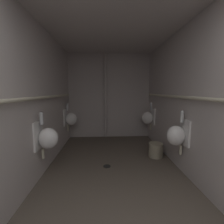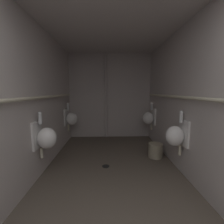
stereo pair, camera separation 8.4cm
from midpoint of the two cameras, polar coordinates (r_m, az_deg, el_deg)
The scene contains 14 objects.
floor at distance 2.81m, azimuth 1.02°, elevation -23.32°, with size 2.54×4.58×0.08m, color brown.
wall_left at distance 2.66m, azimuth -26.79°, elevation 3.64°, with size 0.06×4.58×2.52m, color #BFB4B1.
wall_right at distance 2.76m, azimuth 27.81°, elevation 3.70°, with size 0.06×4.58×2.52m, color #BFB4B1.
wall_back at distance 4.66m, azimuth -0.26°, elevation 5.94°, with size 2.54×0.06×2.52m, color #BFB4B1.
ceiling at distance 2.66m, azimuth 1.18°, elevation 33.06°, with size 2.54×4.58×0.06m, color beige.
urinal_left_mid at distance 2.67m, azimuth -22.66°, elevation -8.72°, with size 0.32×0.30×0.76m.
urinal_left_far at distance 4.26m, azimuth -14.51°, elevation -2.31°, with size 0.32×0.30×0.76m.
urinal_right_mid at distance 2.80m, azimuth 23.53°, elevation -7.99°, with size 0.32×0.30×0.76m.
urinal_right_far at distance 4.35m, azimuth 14.09°, elevation -2.10°, with size 0.32×0.30×0.76m.
supply_pipe_left at distance 2.61m, azimuth -25.18°, elevation 4.82°, with size 0.06×3.87×0.06m.
supply_pipe_right at distance 2.74m, azimuth 25.94°, elevation 4.89°, with size 0.06×3.85×0.06m.
standpipe_back_wall at distance 4.55m, azimuth -1.76°, elevation 5.89°, with size 0.08×0.08×2.47m, color #BFB4B1.
floor_drain at distance 3.07m, azimuth -1.52°, elevation -19.49°, with size 0.14×0.14×0.01m, color black.
waste_bin at distance 3.52m, azimuth 16.53°, elevation -13.53°, with size 0.30×0.30×0.30m, color #9E937A.
Camera 2 is at (-0.07, -0.17, 1.42)m, focal length 24.53 mm.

